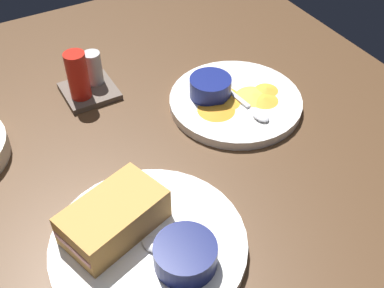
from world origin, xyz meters
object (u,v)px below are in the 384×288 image
object	(u,v)px
sandwich_half_near	(114,217)
spoon_by_gravy_ramekin	(254,111)
spoon_by_dark_ramekin	(145,241)
plate_sandwich_main	(149,245)
plate_chips_companion	(235,102)
ramekin_dark_sauce	(185,254)
condiment_caddy	(85,79)
ramekin_light_gravy	(210,86)

from	to	relation	value
sandwich_half_near	spoon_by_gravy_ramekin	distance (cm)	30.97
spoon_by_dark_ramekin	plate_sandwich_main	bearing A→B (deg)	-8.36
plate_sandwich_main	plate_chips_companion	world-z (taller)	same
sandwich_half_near	plate_chips_companion	bearing A→B (deg)	28.27
plate_sandwich_main	plate_chips_companion	bearing A→B (deg)	36.76
sandwich_half_near	ramekin_dark_sauce	size ratio (longest dim) A/B	1.91
plate_sandwich_main	condiment_caddy	xyz separation A→B (cm)	(4.60, 34.52, 2.61)
spoon_by_gravy_ramekin	plate_sandwich_main	bearing A→B (deg)	-151.22
plate_chips_companion	ramekin_light_gravy	bearing A→B (deg)	140.19
ramekin_light_gravy	spoon_by_gravy_ramekin	bearing A→B (deg)	-62.98
plate_sandwich_main	ramekin_light_gravy	size ratio (longest dim) A/B	3.54
plate_sandwich_main	ramekin_dark_sauce	world-z (taller)	ramekin_dark_sauce
plate_sandwich_main	sandwich_half_near	world-z (taller)	sandwich_half_near
ramekin_dark_sauce	ramekin_light_gravy	xyz separation A→B (cm)	(19.75, 27.11, 0.06)
ramekin_dark_sauce	plate_chips_companion	bearing A→B (deg)	46.36
ramekin_light_gravy	spoon_by_gravy_ramekin	world-z (taller)	ramekin_light_gravy
condiment_caddy	ramekin_light_gravy	bearing A→B (deg)	-35.10
spoon_by_dark_ramekin	spoon_by_gravy_ramekin	world-z (taller)	same
spoon_by_gravy_ramekin	condiment_caddy	world-z (taller)	condiment_caddy
plate_sandwich_main	sandwich_half_near	distance (cm)	5.76
ramekin_dark_sauce	plate_sandwich_main	bearing A→B (deg)	117.12
plate_sandwich_main	spoon_by_dark_ramekin	bearing A→B (deg)	171.64
condiment_caddy	spoon_by_dark_ramekin	bearing A→B (deg)	-98.28
ramekin_light_gravy	plate_chips_companion	bearing A→B (deg)	-39.81
spoon_by_dark_ramekin	plate_chips_companion	size ratio (longest dim) A/B	0.41
ramekin_dark_sauce	ramekin_light_gravy	world-z (taller)	ramekin_light_gravy
plate_chips_companion	condiment_caddy	size ratio (longest dim) A/B	2.39
sandwich_half_near	spoon_by_dark_ramekin	bearing A→B (deg)	-57.75
plate_chips_companion	sandwich_half_near	bearing A→B (deg)	-151.73
plate_chips_companion	spoon_by_dark_ramekin	bearing A→B (deg)	-143.77
plate_sandwich_main	condiment_caddy	distance (cm)	34.92
plate_chips_companion	condiment_caddy	bearing A→B (deg)	144.10
sandwich_half_near	spoon_by_dark_ramekin	size ratio (longest dim) A/B	1.60
plate_chips_companion	ramekin_light_gravy	size ratio (longest dim) A/B	3.19
ramekin_dark_sauce	ramekin_light_gravy	distance (cm)	33.54
ramekin_light_gravy	sandwich_half_near	bearing A→B (deg)	-144.12
plate_sandwich_main	sandwich_half_near	size ratio (longest dim) A/B	1.70
condiment_caddy	plate_sandwich_main	bearing A→B (deg)	-97.58
sandwich_half_near	ramekin_dark_sauce	bearing A→B (deg)	-58.76
ramekin_dark_sauce	spoon_by_gravy_ramekin	size ratio (longest dim) A/B	0.78
sandwich_half_near	ramekin_dark_sauce	distance (cm)	10.44
spoon_by_gravy_ramekin	sandwich_half_near	bearing A→B (deg)	-160.06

